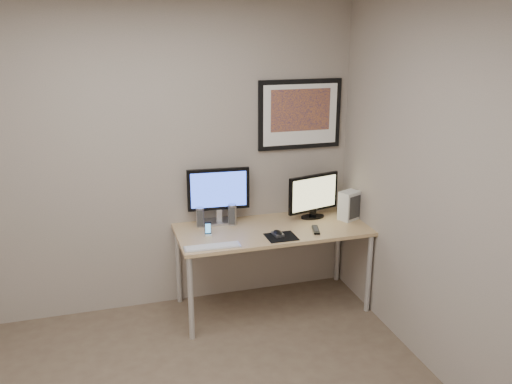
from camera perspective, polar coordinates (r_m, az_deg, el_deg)
The scene contains 13 objects.
room at distance 3.23m, azimuth -10.10°, elevation 4.04°, with size 3.60×3.60×3.60m.
desk at distance 4.58m, azimuth 1.73°, elevation -4.59°, with size 1.60×0.70×0.73m.
framed_art at distance 4.74m, azimuth 4.64°, elevation 8.16°, with size 0.75×0.04×0.60m.
monitor_large at distance 4.60m, azimuth -3.96°, elevation -0.12°, with size 0.53×0.19×0.48m.
monitor_tv at distance 4.75m, azimuth 6.05°, elevation -0.33°, with size 0.49×0.16×0.39m.
speaker_left at distance 4.57m, azimuth -5.90°, elevation -2.66°, with size 0.07×0.07×0.17m, color #AFAFB4.
speaker_right at distance 4.60m, azimuth -2.52°, elevation -2.39°, with size 0.07×0.07×0.18m, color #AFAFB4.
phone_dock at distance 4.39m, azimuth -5.08°, elevation -3.89°, with size 0.05×0.05×0.12m, color black.
keyboard at distance 4.18m, azimuth -4.65°, elevation -5.76°, with size 0.44×0.12×0.02m, color silver.
mousepad at distance 4.37m, azimuth 2.67°, elevation -4.74°, with size 0.24×0.21×0.00m, color black.
mouse at distance 4.39m, azimuth 2.31°, elevation -4.32°, with size 0.06×0.11×0.04m, color black.
remote at distance 4.51m, azimuth 6.31°, elevation -3.95°, with size 0.05×0.18×0.02m, color black.
fan_unit at distance 4.78m, azimuth 9.78°, elevation -1.41°, with size 0.17×0.12×0.25m, color silver.
Camera 1 is at (-0.34, -2.68, 2.37)m, focal length 38.00 mm.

